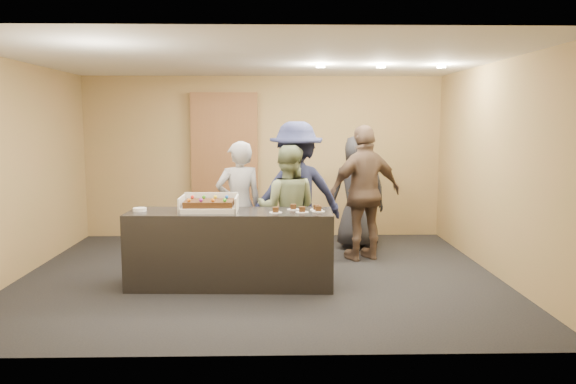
% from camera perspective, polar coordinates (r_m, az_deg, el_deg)
% --- Properties ---
extents(room, '(6.04, 6.00, 2.70)m').
position_cam_1_polar(room, '(7.02, -2.96, 2.27)').
color(room, black).
rests_on(room, ground).
extents(serving_counter, '(2.42, 0.79, 0.90)m').
position_cam_1_polar(serving_counter, '(6.73, -5.83, -5.74)').
color(serving_counter, black).
rests_on(serving_counter, floor).
extents(storage_cabinet, '(1.10, 0.15, 2.42)m').
position_cam_1_polar(storage_cabinet, '(9.47, -6.43, 2.68)').
color(storage_cabinet, brown).
rests_on(storage_cabinet, floor).
extents(cake_box, '(0.66, 0.46, 0.20)m').
position_cam_1_polar(cake_box, '(6.68, -7.98, -1.54)').
color(cake_box, white).
rests_on(cake_box, serving_counter).
extents(sheet_cake, '(0.57, 0.39, 0.11)m').
position_cam_1_polar(sheet_cake, '(6.65, -8.01, -1.13)').
color(sheet_cake, '#31190B').
rests_on(sheet_cake, cake_box).
extents(plate_stack, '(0.16, 0.16, 0.04)m').
position_cam_1_polar(plate_stack, '(6.83, -14.84, -1.73)').
color(plate_stack, white).
rests_on(plate_stack, serving_counter).
extents(slice_a, '(0.15, 0.15, 0.07)m').
position_cam_1_polar(slice_a, '(6.48, -1.27, -1.93)').
color(slice_a, white).
rests_on(slice_a, serving_counter).
extents(slice_b, '(0.15, 0.15, 0.07)m').
position_cam_1_polar(slice_b, '(6.71, 0.54, -1.62)').
color(slice_b, white).
rests_on(slice_b, serving_counter).
extents(slice_c, '(0.15, 0.15, 0.07)m').
position_cam_1_polar(slice_c, '(6.51, 1.44, -1.89)').
color(slice_c, white).
rests_on(slice_c, serving_counter).
extents(slice_d, '(0.15, 0.15, 0.07)m').
position_cam_1_polar(slice_d, '(6.69, 2.89, -1.65)').
color(slice_d, white).
rests_on(slice_d, serving_counter).
extents(slice_e, '(0.15, 0.15, 0.07)m').
position_cam_1_polar(slice_e, '(6.57, 3.10, -1.81)').
color(slice_e, white).
rests_on(slice_e, serving_counter).
extents(person_server_grey, '(0.71, 0.57, 1.70)m').
position_cam_1_polar(person_server_grey, '(7.42, -4.98, -1.39)').
color(person_server_grey, '#AAAAAF').
rests_on(person_server_grey, floor).
extents(person_sage_man, '(0.88, 0.73, 1.65)m').
position_cam_1_polar(person_sage_man, '(7.26, -0.08, -1.73)').
color(person_sage_man, gray).
rests_on(person_sage_man, floor).
extents(person_navy_man, '(1.40, 1.00, 1.95)m').
position_cam_1_polar(person_navy_man, '(7.51, 0.85, -0.28)').
color(person_navy_man, '#1D2244').
rests_on(person_navy_man, floor).
extents(person_brown_extra, '(1.21, 0.85, 1.91)m').
position_cam_1_polar(person_brown_extra, '(7.95, 7.82, -0.09)').
color(person_brown_extra, brown).
rests_on(person_brown_extra, floor).
extents(person_dark_suit, '(0.89, 0.61, 1.75)m').
position_cam_1_polar(person_dark_suit, '(8.69, 7.12, 0.04)').
color(person_dark_suit, '#232328').
rests_on(person_dark_suit, floor).
extents(ceiling_spotlights, '(1.72, 0.12, 0.03)m').
position_cam_1_polar(ceiling_spotlights, '(7.66, 9.43, 12.48)').
color(ceiling_spotlights, '#FFEAC6').
rests_on(ceiling_spotlights, ceiling).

